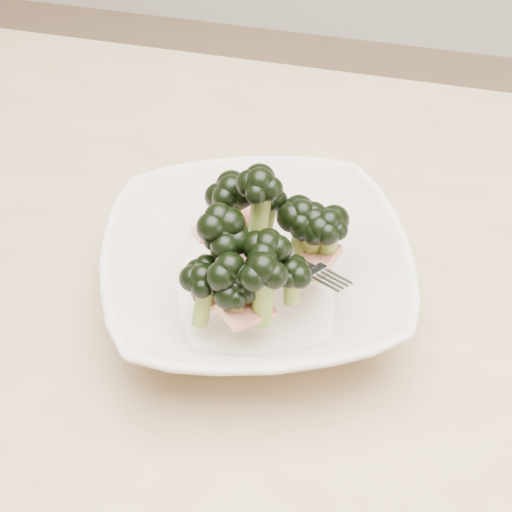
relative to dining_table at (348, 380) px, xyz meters
name	(u,v)px	position (x,y,z in m)	size (l,w,h in m)	color
dining_table	(348,380)	(0.00, 0.00, 0.00)	(1.20, 0.80, 0.75)	tan
broccoli_dish	(256,266)	(-0.09, -0.01, 0.14)	(0.32, 0.32, 0.14)	beige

